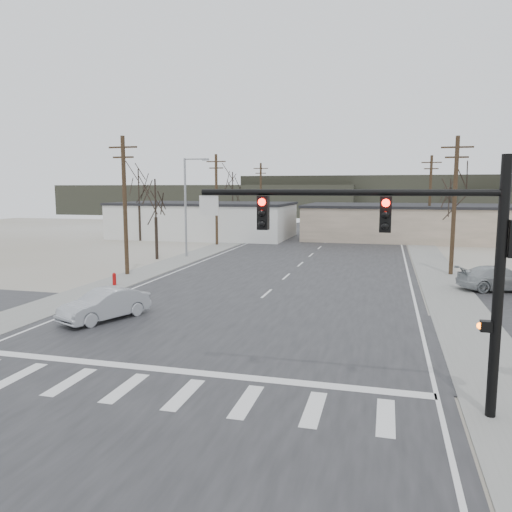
{
  "coord_description": "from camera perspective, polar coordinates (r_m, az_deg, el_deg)",
  "views": [
    {
      "loc": [
        6.85,
        -20.52,
        6.32
      ],
      "look_at": [
        -0.09,
        5.86,
        2.6
      ],
      "focal_mm": 35.0,
      "sensor_mm": 36.0,
      "label": 1
    }
  ],
  "objects": [
    {
      "name": "ground",
      "position": [
        22.54,
        -3.6,
        -8.54
      ],
      "size": [
        140.0,
        140.0,
        0.0
      ],
      "primitive_type": "plane",
      "color": "beige",
      "rests_on": "ground"
    },
    {
      "name": "main_road",
      "position": [
        36.72,
        3.78,
        -2.12
      ],
      "size": [
        18.0,
        110.0,
        0.05
      ],
      "primitive_type": "cube",
      "color": "#242426",
      "rests_on": "ground"
    },
    {
      "name": "cross_road",
      "position": [
        22.53,
        -3.6,
        -8.49
      ],
      "size": [
        90.0,
        10.0,
        0.04
      ],
      "primitive_type": "cube",
      "color": "#242426",
      "rests_on": "ground"
    },
    {
      "name": "sidewalk_left",
      "position": [
        44.56,
        -8.47,
        -0.43
      ],
      "size": [
        3.0,
        90.0,
        0.06
      ],
      "primitive_type": "cube",
      "color": "gray",
      "rests_on": "ground"
    },
    {
      "name": "sidewalk_right",
      "position": [
        41.18,
        19.79,
        -1.48
      ],
      "size": [
        3.0,
        90.0,
        0.06
      ],
      "primitive_type": "cube",
      "color": "gray",
      "rests_on": "ground"
    },
    {
      "name": "traffic_signal_mast",
      "position": [
        14.45,
        18.79,
        0.8
      ],
      "size": [
        8.95,
        0.43,
        7.2
      ],
      "color": "black",
      "rests_on": "ground"
    },
    {
      "name": "fire_hydrant",
      "position": [
        33.74,
        -15.89,
        -2.55
      ],
      "size": [
        0.24,
        0.24,
        0.87
      ],
      "color": "#A50C0C",
      "rests_on": "ground"
    },
    {
      "name": "building_left_far",
      "position": [
        64.82,
        -5.95,
        4.14
      ],
      "size": [
        22.3,
        12.3,
        4.5
      ],
      "color": "silver",
      "rests_on": "ground"
    },
    {
      "name": "building_right_far",
      "position": [
        64.73,
        17.54,
        3.72
      ],
      "size": [
        26.3,
        14.3,
        4.3
      ],
      "color": "#C8AF99",
      "rests_on": "ground"
    },
    {
      "name": "upole_left_b",
      "position": [
        37.35,
        -14.76,
        5.83
      ],
      "size": [
        2.2,
        0.3,
        10.0
      ],
      "color": "#40301D",
      "rests_on": "ground"
    },
    {
      "name": "upole_left_c",
      "position": [
        55.64,
        -4.55,
        6.62
      ],
      "size": [
        2.2,
        0.3,
        10.0
      ],
      "color": "#40301D",
      "rests_on": "ground"
    },
    {
      "name": "upole_left_d",
      "position": [
        74.81,
        0.55,
        6.93
      ],
      "size": [
        2.2,
        0.3,
        10.0
      ],
      "color": "#40301D",
      "rests_on": "ground"
    },
    {
      "name": "upole_right_a",
      "position": [
        38.82,
        21.73,
        5.6
      ],
      "size": [
        2.2,
        0.3,
        10.0
      ],
      "color": "#40301D",
      "rests_on": "ground"
    },
    {
      "name": "upole_right_b",
      "position": [
        60.71,
        19.25,
        6.31
      ],
      "size": [
        2.2,
        0.3,
        10.0
      ],
      "color": "#40301D",
      "rests_on": "ground"
    },
    {
      "name": "streetlight_main",
      "position": [
        46.05,
        -7.84,
        6.16
      ],
      "size": [
        2.4,
        0.25,
        9.0
      ],
      "color": "gray",
      "rests_on": "ground"
    },
    {
      "name": "tree_left_near",
      "position": [
        45.13,
        -11.42,
        6.23
      ],
      "size": [
        3.3,
        3.3,
        7.35
      ],
      "color": "black",
      "rests_on": "ground"
    },
    {
      "name": "tree_right_mid",
      "position": [
        46.86,
        21.83,
        6.74
      ],
      "size": [
        3.74,
        3.74,
        8.33
      ],
      "color": "black",
      "rests_on": "ground"
    },
    {
      "name": "tree_left_far",
      "position": [
        69.71,
        -2.69,
        7.73
      ],
      "size": [
        3.96,
        3.96,
        8.82
      ],
      "color": "black",
      "rests_on": "ground"
    },
    {
      "name": "tree_right_far",
      "position": [
        72.98,
        21.3,
        6.67
      ],
      "size": [
        3.52,
        3.52,
        7.84
      ],
      "color": "black",
      "rests_on": "ground"
    },
    {
      "name": "tree_left_mid",
      "position": [
        61.68,
        -13.26,
        7.53
      ],
      "size": [
        3.96,
        3.96,
        8.82
      ],
      "color": "black",
      "rests_on": "ground"
    },
    {
      "name": "hill_left",
      "position": [
        120.08,
        -5.69,
        6.39
      ],
      "size": [
        70.0,
        18.0,
        7.0
      ],
      "primitive_type": "cube",
      "color": "#333026",
      "rests_on": "ground"
    },
    {
      "name": "hill_center",
      "position": [
        116.82,
        18.86,
        6.47
      ],
      "size": [
        80.0,
        18.0,
        9.0
      ],
      "primitive_type": "cube",
      "color": "#333026",
      "rests_on": "ground"
    },
    {
      "name": "sedan_crossing",
      "position": [
        25.11,
        -16.89,
        -5.33
      ],
      "size": [
        3.16,
        4.7,
        1.47
      ],
      "primitive_type": "imported",
      "rotation": [
        0.0,
        0.0,
        -0.4
      ],
      "color": "#A2A6AD",
      "rests_on": "main_road"
    },
    {
      "name": "car_far_a",
      "position": [
        68.7,
        11.66,
        3.05
      ],
      "size": [
        3.19,
        5.87,
        1.61
      ],
      "primitive_type": "imported",
      "rotation": [
        0.0,
        0.0,
        2.97
      ],
      "color": "black",
      "rests_on": "main_road"
    },
    {
      "name": "car_far_b",
      "position": [
        85.93,
        10.64,
        3.86
      ],
      "size": [
        2.75,
        3.85,
        1.22
      ],
      "primitive_type": "imported",
      "rotation": [
        0.0,
        0.0,
        -0.42
      ],
      "color": "black",
      "rests_on": "main_road"
    },
    {
      "name": "car_parked_silver",
      "position": [
        34.32,
        26.13,
        -2.33
      ],
      "size": [
        5.49,
        3.36,
        1.49
      ],
      "primitive_type": "imported",
      "rotation": [
        0.0,
        0.0,
        1.84
      ],
      "color": "#989EA2",
      "rests_on": "parking_lot"
    }
  ]
}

